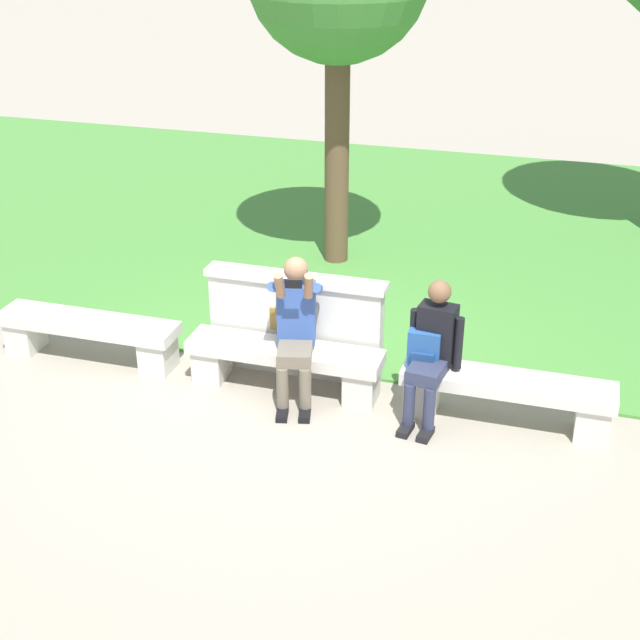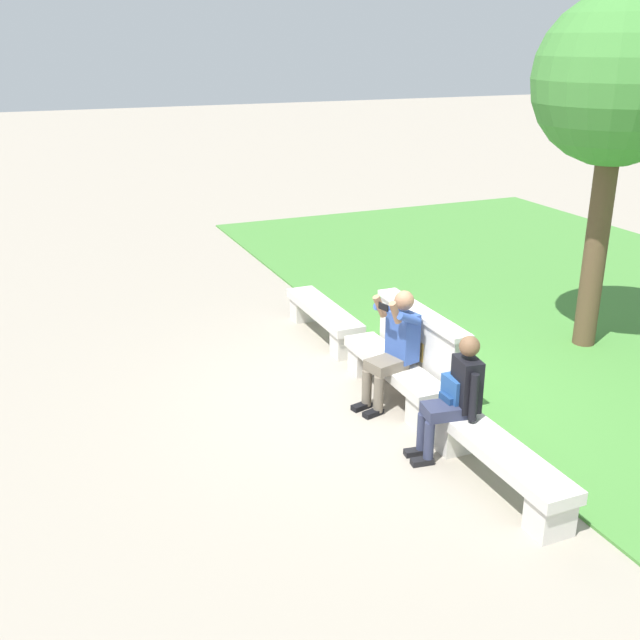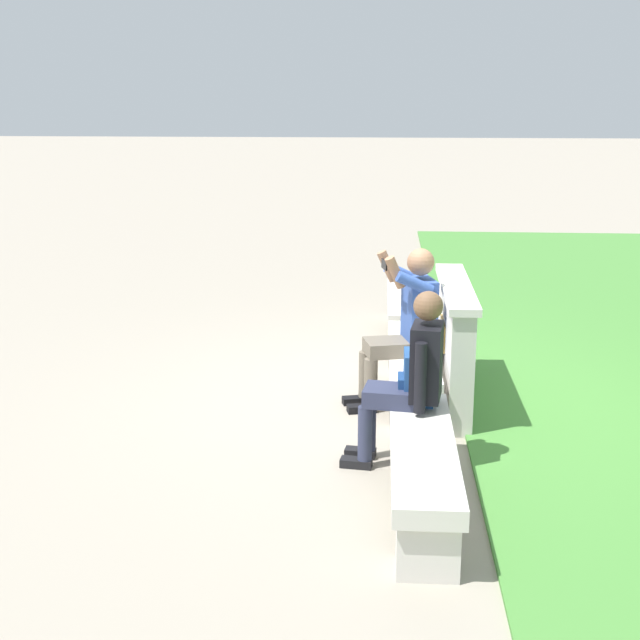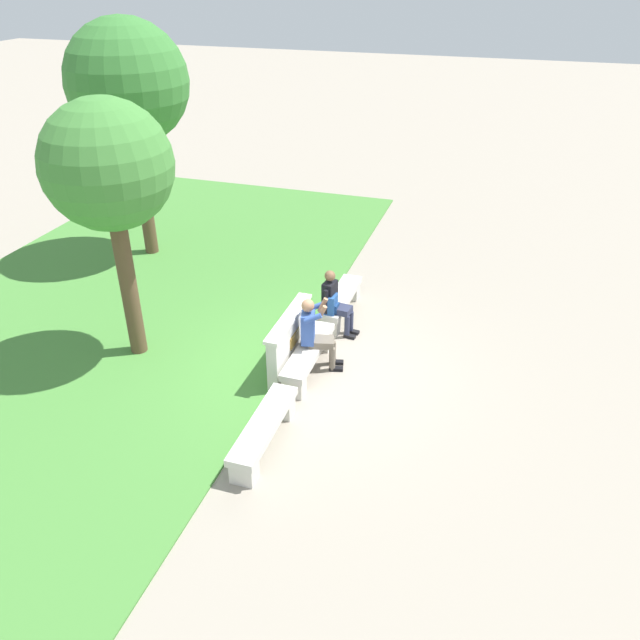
% 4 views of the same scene
% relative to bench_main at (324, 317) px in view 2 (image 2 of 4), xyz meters
% --- Properties ---
extents(ground_plane, '(80.00, 80.00, 0.00)m').
position_rel_bench_main_xyz_m(ground_plane, '(2.02, 0.00, -0.30)').
color(ground_plane, gray).
extents(bench_main, '(1.83, 0.40, 0.45)m').
position_rel_bench_main_xyz_m(bench_main, '(0.00, 0.00, 0.00)').
color(bench_main, beige).
rests_on(bench_main, ground).
extents(bench_near, '(1.83, 0.40, 0.45)m').
position_rel_bench_main_xyz_m(bench_near, '(2.02, 0.00, 0.00)').
color(bench_near, beige).
rests_on(bench_near, ground).
extents(bench_mid, '(1.83, 0.40, 0.45)m').
position_rel_bench_main_xyz_m(bench_mid, '(4.05, 0.00, 0.00)').
color(bench_mid, beige).
rests_on(bench_mid, ground).
extents(backrest_wall_with_plaque, '(1.72, 0.24, 1.01)m').
position_rel_bench_main_xyz_m(backrest_wall_with_plaque, '(2.02, 0.34, 0.22)').
color(backrest_wall_with_plaque, beige).
rests_on(backrest_wall_with_plaque, ground).
extents(person_photographer, '(0.53, 0.78, 1.32)m').
position_rel_bench_main_xyz_m(person_photographer, '(2.16, -0.07, 0.44)').
color(person_photographer, black).
rests_on(person_photographer, ground).
extents(person_distant, '(0.48, 0.71, 1.26)m').
position_rel_bench_main_xyz_m(person_distant, '(3.39, -0.07, 0.38)').
color(person_distant, black).
rests_on(person_distant, ground).
extents(backpack, '(0.28, 0.24, 0.43)m').
position_rel_bench_main_xyz_m(backpack, '(3.32, -0.02, 0.33)').
color(backpack, '#234C8C').
rests_on(backpack, bench_mid).
extents(tree_left_background, '(2.06, 2.06, 4.46)m').
position_rel_bench_main_xyz_m(tree_left_background, '(1.65, 3.12, 3.08)').
color(tree_left_background, brown).
rests_on(tree_left_background, ground).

